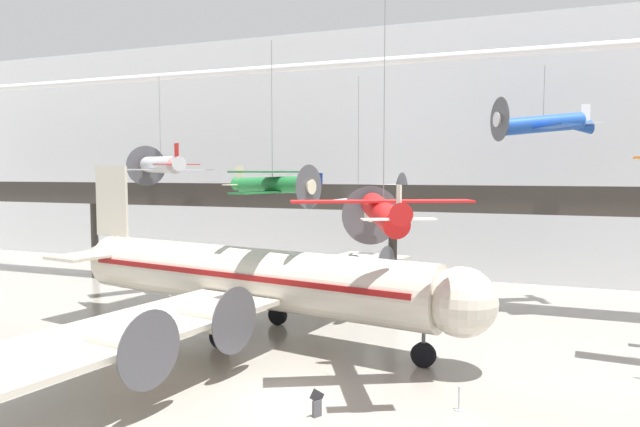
# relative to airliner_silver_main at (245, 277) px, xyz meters

# --- Properties ---
(ground_plane) EXTENTS (260.00, 260.00, 0.00)m
(ground_plane) POSITION_rel_airliner_silver_main_xyz_m (6.20, -8.01, -3.63)
(ground_plane) COLOR gray
(hangar_back_wall) EXTENTS (140.00, 3.00, 24.31)m
(hangar_back_wall) POSITION_rel_airliner_silver_main_xyz_m (6.20, 24.93, 8.52)
(hangar_back_wall) COLOR silver
(hangar_back_wall) RESTS_ON ground
(mezzanine_walkway) EXTENTS (110.00, 3.20, 9.24)m
(mezzanine_walkway) POSITION_rel_airliner_silver_main_xyz_m (6.20, 12.53, 3.97)
(mezzanine_walkway) COLOR #38332D
(mezzanine_walkway) RESTS_ON ground
(ceiling_truss_beam) EXTENTS (120.00, 0.60, 0.60)m
(ceiling_truss_beam) POSITION_rel_airliner_silver_main_xyz_m (6.20, 10.15, 14.68)
(ceiling_truss_beam) COLOR silver
(airliner_silver_main) EXTENTS (31.44, 36.12, 10.64)m
(airliner_silver_main) POSITION_rel_airliner_silver_main_xyz_m (0.00, 0.00, 0.00)
(airliner_silver_main) COLOR beige
(airliner_silver_main) RESTS_ON ground
(suspended_plane_blue_trainer) EXTENTS (7.73, 8.73, 5.58)m
(suspended_plane_blue_trainer) POSITION_rel_airliner_silver_main_xyz_m (17.28, 14.11, 10.07)
(suspended_plane_blue_trainer) COLOR #1E4CAD
(suspended_plane_silver_racer) EXTENTS (8.24, 8.98, 8.95)m
(suspended_plane_silver_racer) POSITION_rel_airliner_silver_main_xyz_m (-11.84, 7.82, 7.13)
(suspended_plane_silver_racer) COLOR silver
(suspended_plane_green_biplane) EXTENTS (5.96, 7.19, 9.78)m
(suspended_plane_green_biplane) POSITION_rel_airliner_silver_main_xyz_m (2.28, -0.66, 5.84)
(suspended_plane_green_biplane) COLOR #1E6B33
(suspended_plane_red_highwing) EXTENTS (8.04, 7.08, 11.26)m
(suspended_plane_red_highwing) POSITION_rel_airliner_silver_main_xyz_m (10.49, -6.47, 4.77)
(suspended_plane_red_highwing) COLOR red
(suspended_plane_white_twin) EXTENTS (8.03, 9.88, 11.15)m
(suspended_plane_white_twin) POSITION_rel_airliner_silver_main_xyz_m (3.46, 12.84, 4.84)
(suspended_plane_white_twin) COLOR silver
(stanchion_barrier) EXTENTS (0.36, 0.36, 1.08)m
(stanchion_barrier) POSITION_rel_airliner_silver_main_xyz_m (14.00, -6.97, -3.31)
(stanchion_barrier) COLOR #B2B5BA
(stanchion_barrier) RESTS_ON ground
(info_sign_pedestal) EXTENTS (0.44, 0.68, 1.24)m
(info_sign_pedestal) POSITION_rel_airliner_silver_main_xyz_m (8.53, -9.69, -3.17)
(info_sign_pedestal) COLOR #4C4C51
(info_sign_pedestal) RESTS_ON ground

